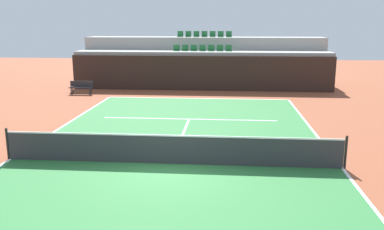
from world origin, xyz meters
name	(u,v)px	position (x,y,z in m)	size (l,w,h in m)	color
ground_plane	(171,164)	(0.00, 0.00, 0.00)	(80.00, 80.00, 0.00)	brown
court_surface	(171,164)	(0.00, 0.00, 0.01)	(11.00, 24.00, 0.01)	#2D7238
baseline_far	(198,98)	(0.00, 11.95, 0.01)	(11.00, 0.10, 0.00)	white
sideline_left	(10,159)	(-5.45, 0.00, 0.01)	(0.10, 24.00, 0.00)	white
sideline_right	(343,169)	(5.45, 0.00, 0.01)	(0.10, 24.00, 0.00)	white
service_line_far	(189,119)	(0.00, 6.40, 0.01)	(8.26, 0.10, 0.00)	white
centre_service_line	(182,137)	(0.00, 3.20, 0.01)	(0.10, 6.40, 0.00)	white
back_wall	(201,73)	(0.00, 15.12, 1.17)	(17.69, 0.30, 2.34)	black
stands_tier_lower	(202,69)	(0.00, 16.47, 1.28)	(17.69, 2.40, 2.56)	#9E9E99
stands_tier_upper	(204,60)	(0.00, 18.87, 1.73)	(17.69, 2.40, 3.46)	#9E9E99
seating_row_lower	(202,49)	(0.00, 16.56, 2.69)	(4.11, 0.44, 0.44)	#1E6633
seating_row_upper	(204,35)	(0.00, 18.96, 3.58)	(4.11, 0.44, 0.44)	#1E6633
tennis_net	(171,149)	(0.00, 0.00, 0.51)	(11.08, 0.08, 1.07)	black
player_bench	(81,86)	(-7.56, 12.85, 0.51)	(1.50, 0.40, 0.85)	#232328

